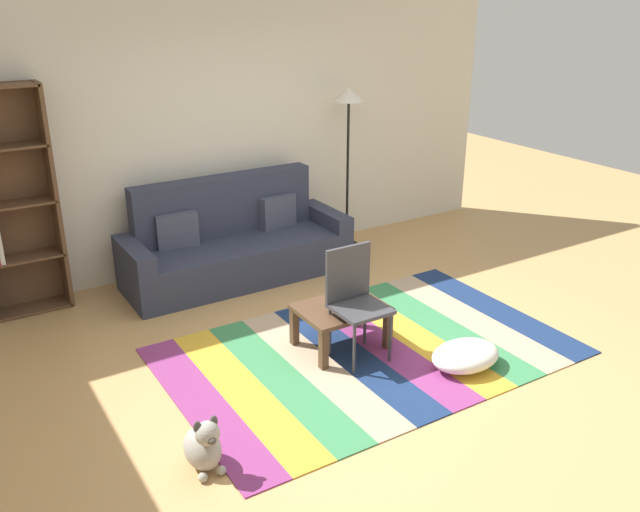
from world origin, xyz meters
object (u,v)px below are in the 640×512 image
tv_remote (347,308)px  dog (203,446)px  pouf (465,356)px  folding_chair (354,294)px  couch (235,245)px  standing_lamp (348,116)px  coffee_table (341,313)px

tv_remote → dog: bearing=-155.1°
pouf → folding_chair: bearing=134.2°
tv_remote → folding_chair: bearing=-89.7°
couch → dog: 2.98m
tv_remote → pouf: bearing=-50.5°
couch → pouf: size_ratio=3.90×
dog → standing_lamp: 4.18m
couch → tv_remote: bearing=-86.1°
couch → standing_lamp: standing_lamp is taller
folding_chair → couch: bearing=144.7°
standing_lamp → tv_remote: size_ratio=11.80×
coffee_table → standing_lamp: standing_lamp is taller
dog → standing_lamp: standing_lamp is taller
pouf → standing_lamp: (0.71, 2.70, 1.37)m
couch → folding_chair: size_ratio=2.51×
dog → tv_remote: bearing=25.9°
coffee_table → standing_lamp: 2.62m
pouf → dog: dog is taller
couch → standing_lamp: (1.45, 0.13, 1.14)m
pouf → coffee_table: bearing=129.0°
couch → pouf: couch is taller
pouf → tv_remote: bearing=130.5°
coffee_table → standing_lamp: (1.34, 1.91, 1.17)m
folding_chair → coffee_table: bearing=148.8°
coffee_table → standing_lamp: bearing=55.0°
dog → folding_chair: 1.74m
couch → folding_chair: couch is taller
standing_lamp → pouf: bearing=-104.6°
folding_chair → tv_remote: bearing=142.2°
coffee_table → tv_remote: bearing=-73.2°
pouf → standing_lamp: 3.11m
coffee_table → tv_remote: 0.10m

